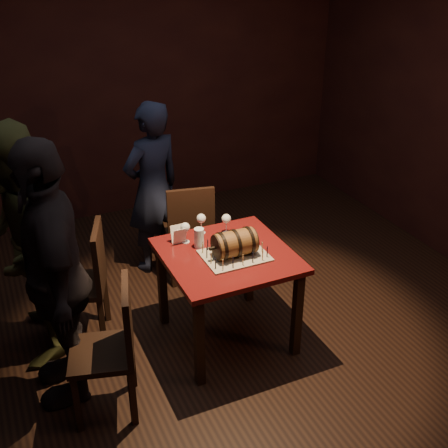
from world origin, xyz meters
The scene contains 16 objects.
room_shell centered at (0.00, 0.00, 1.40)m, with size 5.04×5.04×2.80m.
pub_table centered at (0.06, -0.02, 0.64)m, with size 0.90×0.90×0.75m.
cake_board centered at (0.10, -0.08, 0.76)m, with size 0.45×0.35×0.01m, color gray.
barrel_cake centered at (0.09, -0.08, 0.86)m, with size 0.35×0.20×0.20m.
birthday_candles centered at (0.10, -0.08, 0.80)m, with size 0.40×0.30×0.09m.
wine_glass_left centered at (-0.15, 0.25, 0.87)m, with size 0.07×0.07×0.16m.
wine_glass_mid centered at (0.01, 0.34, 0.87)m, with size 0.07×0.07×0.16m.
wine_glass_right centered at (0.18, 0.25, 0.87)m, with size 0.07×0.07×0.16m.
pint_of_ale centered at (-0.08, 0.14, 0.82)m, with size 0.07×0.07×0.15m.
menu_card centered at (-0.20, 0.26, 0.81)m, with size 0.10×0.05×0.13m, color white, non-canonical shape.
chair_back centered at (0.11, 0.86, 0.52)m, with size 0.47×0.47×0.93m.
chair_left_rear centered at (-0.86, 0.44, 0.52)m, with size 0.51×0.51×0.93m.
chair_left_front centered at (-0.88, -0.38, 0.52)m, with size 0.49×0.49×0.93m.
person_back centered at (-0.09, 1.21, 0.79)m, with size 0.57×0.38×1.57m, color #181D31.
person_left_rear centered at (-1.28, 0.42, 0.88)m, with size 0.85×0.66×1.75m, color #3E4020.
person_left_front centered at (-1.13, -0.05, 0.90)m, with size 1.06×0.44×1.80m, color black.
Camera 1 is at (-1.39, -3.16, 2.79)m, focal length 45.00 mm.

